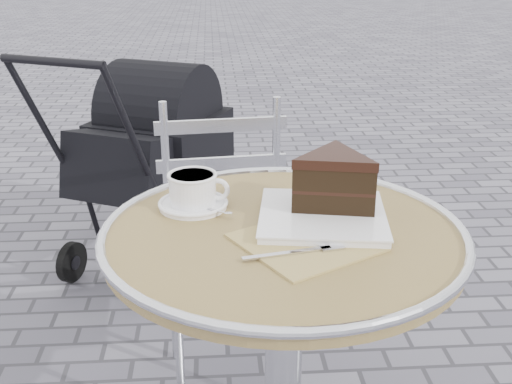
{
  "coord_description": "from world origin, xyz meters",
  "views": [
    {
      "loc": [
        -0.13,
        -1.13,
        1.26
      ],
      "look_at": [
        -0.05,
        0.08,
        0.78
      ],
      "focal_mm": 45.0,
      "sensor_mm": 36.0,
      "label": 1
    }
  ],
  "objects": [
    {
      "name": "baby_stroller",
      "position": [
        -0.39,
        1.37,
        0.42
      ],
      "size": [
        0.73,
        0.97,
        0.93
      ],
      "rotation": [
        0.0,
        0.0,
        -0.44
      ],
      "color": "black",
      "rests_on": "ground"
    },
    {
      "name": "cake_plate_set",
      "position": [
        0.1,
        0.06,
        0.79
      ],
      "size": [
        0.36,
        0.41,
        0.13
      ],
      "rotation": [
        0.0,
        0.0,
        -0.14
      ],
      "color": "tan",
      "rests_on": "cafe_table"
    },
    {
      "name": "cafe_table",
      "position": [
        0.0,
        0.0,
        0.57
      ],
      "size": [
        0.72,
        0.72,
        0.74
      ],
      "color": "silver",
      "rests_on": "ground"
    },
    {
      "name": "bistro_chair",
      "position": [
        -0.1,
        0.56,
        0.52
      ],
      "size": [
        0.42,
        0.42,
        0.84
      ],
      "rotation": [
        0.0,
        0.0,
        0.1
      ],
      "color": "silver",
      "rests_on": "ground"
    },
    {
      "name": "cappuccino_set",
      "position": [
        -0.18,
        0.13,
        0.76
      ],
      "size": [
        0.15,
        0.15,
        0.07
      ],
      "rotation": [
        0.0,
        0.0,
        -0.13
      ],
      "color": "white",
      "rests_on": "cafe_table"
    }
  ]
}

